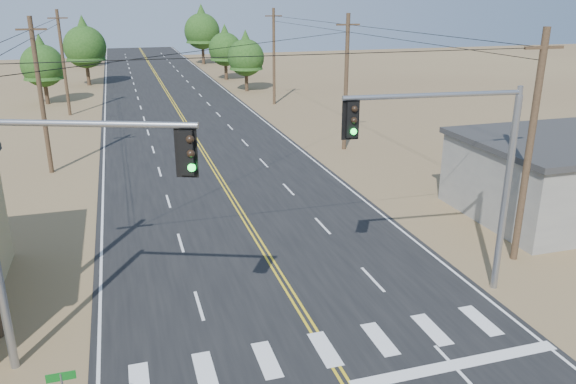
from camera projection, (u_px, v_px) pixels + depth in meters
name	position (u px, v px, depth m)	size (l,w,h in m)	color
road	(213.00, 167.00, 38.52)	(15.00, 200.00, 0.02)	black
utility_pole_left_mid	(41.00, 96.00, 35.77)	(1.80, 0.30, 10.00)	#4C3826
utility_pole_left_far	(63.00, 62.00, 53.84)	(1.80, 0.30, 10.00)	#4C3826
utility_pole_right_near	(530.00, 148.00, 23.46)	(1.80, 0.30, 10.00)	#4C3826
utility_pole_right_mid	(346.00, 82.00, 41.53)	(1.80, 0.30, 10.00)	#4C3826
utility_pole_right_far	(274.00, 56.00, 59.60)	(1.80, 0.30, 10.00)	#4C3826
signal_mast_left	(47.00, 207.00, 15.85)	(6.05, 2.60, 8.12)	gray
signal_mast_right	(463.00, 160.00, 20.48)	(6.72, 0.90, 8.09)	gray
tree_left_near	(42.00, 61.00, 59.82)	(4.49, 4.49, 7.48)	#3F2D1E
tree_left_mid	(84.00, 43.00, 72.45)	(5.37, 5.37, 8.95)	#3F2D1E
tree_left_far	(80.00, 42.00, 91.99)	(4.04, 4.04, 6.73)	#3F2D1E
tree_right_near	(246.00, 54.00, 68.21)	(4.44, 4.44, 7.39)	#3F2D1E
tree_right_mid	(225.00, 46.00, 77.65)	(4.57, 4.57, 7.62)	#3F2D1E
tree_right_far	(202.00, 27.00, 95.32)	(6.01, 6.01, 10.02)	#3F2D1E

